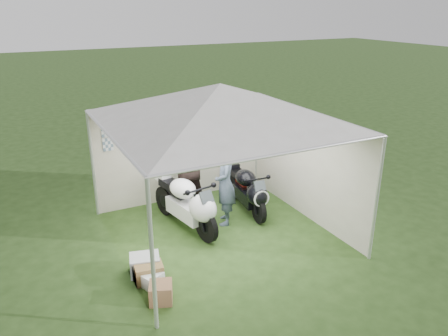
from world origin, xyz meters
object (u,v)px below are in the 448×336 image
Objects in this scene: motorcycle_white at (188,202)px; crate_3 at (149,273)px; person_dark_jacket at (185,168)px; person_blue_jacket at (225,183)px; crate_1 at (161,292)px; paddock_stand at (233,191)px; crate_0 at (145,264)px; equipment_box at (244,185)px; motorcycle_black at (248,189)px; crate_2 at (152,280)px; canopy_tent at (219,107)px.

motorcycle_white is 1.92m from crate_3.
motorcycle_white is at bearing 84.30° from person_dark_jacket.
motorcycle_white is at bearing -70.86° from person_blue_jacket.
crate_1 is at bearing -22.44° from person_blue_jacket.
paddock_stand is (1.56, 1.02, -0.45)m from motorcycle_white.
person_dark_jacket is at bearing 54.69° from crate_3.
crate_0 reaches higher than crate_3.
person_dark_jacket reaches higher than equipment_box.
person_dark_jacket is 2.81m from crate_3.
person_dark_jacket reaches higher than motorcycle_white.
motorcycle_black is 0.95m from paddock_stand.
motorcycle_black is 4.19× the size of crate_3.
person_dark_jacket is (-1.28, -0.20, 0.87)m from paddock_stand.
crate_2 is (-0.01, -0.41, -0.05)m from crate_0.
motorcycle_white is 0.86m from person_blue_jacket.
crate_2 is 0.70× the size of crate_3.
equipment_box is (1.85, 1.01, -0.36)m from motorcycle_white.
crate_1 is (-3.12, -2.97, -0.07)m from equipment_box.
person_dark_jacket reaches higher than crate_0.
crate_3 is (-2.06, -1.29, -0.73)m from person_blue_jacket.
canopy_tent is at bearing 27.38° from crate_3.
motorcycle_white is 2.37m from crate_1.
canopy_tent is 15.36× the size of paddock_stand.
canopy_tent reaches higher than person_blue_jacket.
crate_0 is (-3.11, -2.13, -0.06)m from equipment_box.
equipment_box is at bearing -159.28° from person_dark_jacket.
canopy_tent is at bearing -126.03° from paddock_stand.
crate_1 is at bearing -133.82° from motorcycle_white.
person_blue_jacket is (-0.76, -1.10, 0.74)m from paddock_stand.
canopy_tent is at bearing -14.39° from person_blue_jacket.
motorcycle_white is 4.30× the size of crate_0.
person_blue_jacket is at bearing 26.70° from crate_0.
motorcycle_black reaches higher than crate_0.
person_blue_jacket is 2.88m from crate_1.
crate_0 is at bearing 89.56° from crate_1.
equipment_box reaches higher than crate_3.
canopy_tent is 2.36m from motorcycle_black.
crate_3 reaches higher than paddock_stand.
crate_1 is 0.59m from crate_3.
crate_0 is (-1.26, -1.12, -0.42)m from motorcycle_white.
crate_2 is at bearing -140.59° from motorcycle_white.
crate_2 is (-2.74, -1.68, -0.41)m from motorcycle_black.
equipment_box is 1.39× the size of crate_2.
equipment_box is at bearing 47.20° from canopy_tent.
crate_2 is (0.00, 0.43, -0.04)m from crate_1.
crate_1 is (-2.74, -2.11, -0.37)m from motorcycle_black.
equipment_box is (1.57, 0.19, -0.78)m from person_dark_jacket.
person_blue_jacket is 3.87× the size of crate_3.
motorcycle_white is 6.61× the size of crate_2.
motorcycle_black reaches higher than crate_3.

